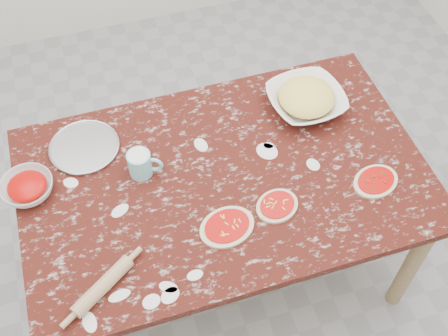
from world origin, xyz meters
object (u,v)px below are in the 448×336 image
cheese_bowl (306,101)px  rolling_pin (103,286)px  pizza_tray (85,147)px  worktable (224,188)px  sauce_bowl (28,188)px  flour_mug (141,163)px

cheese_bowl → rolling_pin: size_ratio=1.26×
pizza_tray → cheese_bowl: (0.95, -0.06, 0.03)m
worktable → pizza_tray: pizza_tray is taller
sauce_bowl → cheese_bowl: (1.19, 0.10, 0.01)m
cheese_bowl → flour_mug: (-0.75, -0.13, 0.02)m
flour_mug → rolling_pin: 0.51m
pizza_tray → cheese_bowl: bearing=-3.5°
sauce_bowl → worktable: bearing=-11.4°
flour_mug → rolling_pin: size_ratio=0.53×
worktable → flour_mug: size_ratio=11.85×
rolling_pin → worktable: bearing=32.0°
pizza_tray → flour_mug: flour_mug is taller
cheese_bowl → flour_mug: bearing=-170.0°
sauce_bowl → pizza_tray: bearing=33.4°
flour_mug → rolling_pin: (-0.24, -0.45, -0.03)m
worktable → cheese_bowl: size_ratio=5.00×
worktable → sauce_bowl: (-0.74, 0.15, 0.11)m
worktable → flour_mug: bearing=159.4°
sauce_bowl → flour_mug: bearing=-4.5°
pizza_tray → flour_mug: 0.28m
rolling_pin → cheese_bowl: bearing=30.6°
worktable → rolling_pin: size_ratio=6.31×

